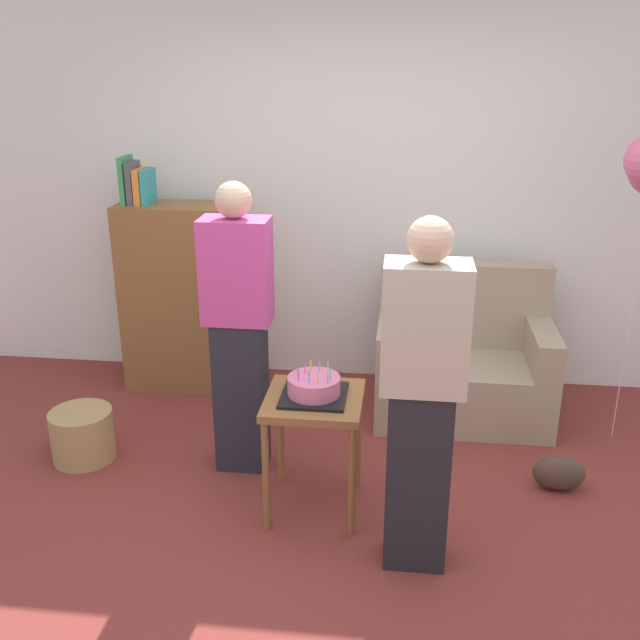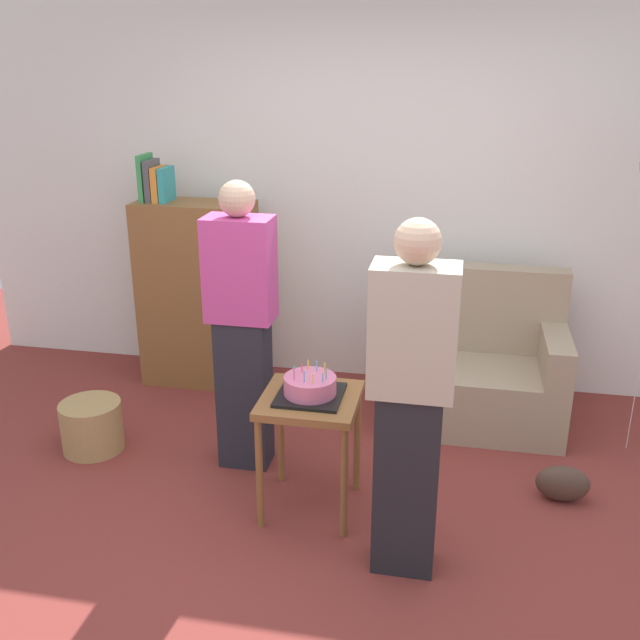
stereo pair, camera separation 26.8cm
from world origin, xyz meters
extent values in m
plane|color=maroon|center=(0.00, 0.00, 0.00)|extent=(8.00, 8.00, 0.00)
cube|color=silver|center=(0.00, 2.05, 1.35)|extent=(6.00, 0.10, 2.70)
cube|color=gray|center=(0.68, 1.42, 0.20)|extent=(1.10, 0.70, 0.40)
cube|color=gray|center=(0.68, 1.69, 0.68)|extent=(1.10, 0.16, 0.56)
cube|color=gray|center=(0.21, 1.42, 0.52)|extent=(0.16, 0.70, 0.24)
cube|color=gray|center=(1.15, 1.42, 0.52)|extent=(0.16, 0.70, 0.24)
cube|color=brown|center=(-1.23, 1.68, 0.65)|extent=(0.80, 0.36, 1.30)
cube|color=#38934C|center=(-1.55, 1.68, 1.45)|extent=(0.03, 0.21, 0.31)
cube|color=#4C4C51|center=(-1.51, 1.68, 1.44)|extent=(0.04, 0.20, 0.27)
cube|color=orange|center=(-1.46, 1.68, 1.41)|extent=(0.05, 0.20, 0.23)
cube|color=teal|center=(-1.41, 1.68, 1.41)|extent=(0.04, 0.21, 0.23)
cube|color=brown|center=(-0.14, 0.30, 0.62)|extent=(0.48, 0.48, 0.04)
cylinder|color=brown|center=(-0.35, 0.09, 0.30)|extent=(0.04, 0.04, 0.60)
cylinder|color=brown|center=(0.07, 0.09, 0.30)|extent=(0.04, 0.04, 0.60)
cylinder|color=brown|center=(-0.35, 0.51, 0.30)|extent=(0.04, 0.04, 0.60)
cylinder|color=brown|center=(0.07, 0.51, 0.30)|extent=(0.04, 0.04, 0.60)
cube|color=black|center=(-0.14, 0.30, 0.65)|extent=(0.32, 0.32, 0.02)
cylinder|color=#D66B93|center=(-0.14, 0.30, 0.70)|extent=(0.26, 0.26, 0.09)
cylinder|color=#66B2E5|center=(-0.05, 0.29, 0.77)|extent=(0.01, 0.01, 0.05)
cylinder|color=#F2CC4C|center=(-0.07, 0.34, 0.77)|extent=(0.01, 0.01, 0.06)
cylinder|color=#66B2E5|center=(-0.12, 0.37, 0.77)|extent=(0.01, 0.01, 0.05)
cylinder|color=#F2CC4C|center=(-0.16, 0.38, 0.77)|extent=(0.01, 0.01, 0.05)
cylinder|color=#EA668C|center=(-0.19, 0.34, 0.77)|extent=(0.01, 0.01, 0.05)
cylinder|color=#66B2E5|center=(-0.22, 0.30, 0.77)|extent=(0.01, 0.01, 0.05)
cylinder|color=#EA668C|center=(-0.20, 0.25, 0.77)|extent=(0.01, 0.01, 0.06)
cylinder|color=#66B2E5|center=(-0.15, 0.24, 0.77)|extent=(0.01, 0.01, 0.06)
cylinder|color=#F2CC4C|center=(-0.11, 0.23, 0.77)|extent=(0.01, 0.01, 0.05)
cylinder|color=#66B2E5|center=(-0.06, 0.25, 0.77)|extent=(0.01, 0.01, 0.05)
cube|color=#23232D|center=(-0.59, 0.66, 0.44)|extent=(0.28, 0.20, 0.88)
cube|color=#C6428E|center=(-0.59, 0.66, 1.16)|extent=(0.36, 0.22, 0.56)
sphere|color=#D1A889|center=(-0.59, 0.66, 1.53)|extent=(0.19, 0.19, 0.19)
cube|color=black|center=(0.38, -0.06, 0.44)|extent=(0.28, 0.20, 0.88)
cube|color=#B2A893|center=(0.38, -0.06, 1.16)|extent=(0.36, 0.22, 0.56)
sphere|color=#D1A889|center=(0.38, -0.06, 1.53)|extent=(0.19, 0.19, 0.19)
cylinder|color=#A88451|center=(-1.53, 0.62, 0.15)|extent=(0.36, 0.36, 0.30)
ellipsoid|color=#473328|center=(1.16, 0.61, 0.10)|extent=(0.28, 0.14, 0.20)
cylinder|color=silver|center=(1.61, 1.25, 0.80)|extent=(0.00, 0.00, 1.59)
camera|label=1|loc=(0.28, -2.88, 2.22)|focal=40.40mm
camera|label=2|loc=(0.54, -2.83, 2.22)|focal=40.40mm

